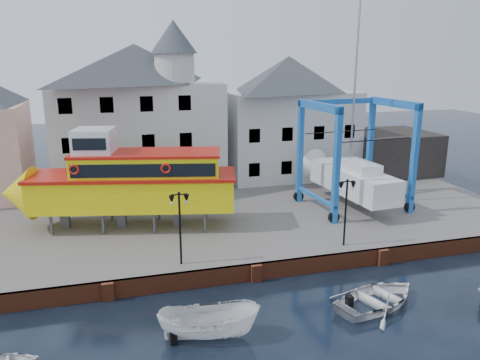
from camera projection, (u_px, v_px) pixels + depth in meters
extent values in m
plane|color=black|center=(256.00, 281.00, 26.28)|extent=(140.00, 140.00, 0.00)
cube|color=#5F5A58|center=(214.00, 211.00, 36.40)|extent=(44.00, 22.00, 1.00)
cube|color=maroon|center=(255.00, 272.00, 26.27)|extent=(44.00, 0.25, 1.00)
cube|color=maroon|center=(108.00, 292.00, 24.06)|extent=(0.60, 0.36, 1.00)
cube|color=maroon|center=(256.00, 273.00, 26.11)|extent=(0.60, 0.36, 1.00)
cube|color=maroon|center=(383.00, 257.00, 28.16)|extent=(0.60, 0.36, 1.00)
cube|color=silver|center=(139.00, 135.00, 40.81)|extent=(14.00, 8.00, 9.00)
pyramid|color=#394047|center=(135.00, 63.00, 39.23)|extent=(14.00, 8.00, 3.20)
cube|color=black|center=(72.00, 183.00, 36.46)|extent=(1.00, 0.08, 1.20)
cube|color=black|center=(112.00, 181.00, 37.23)|extent=(1.00, 0.08, 1.20)
cube|color=black|center=(150.00, 178.00, 38.00)|extent=(1.00, 0.08, 1.20)
cube|color=black|center=(187.00, 176.00, 38.77)|extent=(1.00, 0.08, 1.20)
cube|color=black|center=(69.00, 146.00, 35.68)|extent=(1.00, 0.08, 1.20)
cube|color=black|center=(109.00, 144.00, 36.45)|extent=(1.00, 0.08, 1.20)
cube|color=black|center=(148.00, 142.00, 37.22)|extent=(1.00, 0.08, 1.20)
cube|color=black|center=(186.00, 140.00, 37.99)|extent=(1.00, 0.08, 1.20)
cube|color=black|center=(65.00, 106.00, 34.91)|extent=(1.00, 0.08, 1.20)
cube|color=black|center=(107.00, 105.00, 35.68)|extent=(1.00, 0.08, 1.20)
cube|color=black|center=(146.00, 104.00, 36.45)|extent=(1.00, 0.08, 1.20)
cube|color=black|center=(185.00, 103.00, 37.22)|extent=(1.00, 0.08, 1.20)
cylinder|color=silver|center=(175.00, 69.00, 37.87)|extent=(3.20, 3.20, 2.40)
cone|color=#394047|center=(173.00, 37.00, 37.22)|extent=(3.80, 3.80, 2.60)
cube|color=silver|center=(287.00, 133.00, 44.99)|extent=(12.00, 8.00, 8.00)
pyramid|color=#394047|center=(289.00, 74.00, 43.54)|extent=(12.00, 8.00, 3.20)
cube|color=black|center=(254.00, 170.00, 40.77)|extent=(1.00, 0.08, 1.20)
cube|color=black|center=(286.00, 168.00, 41.54)|extent=(1.00, 0.08, 1.20)
cube|color=black|center=(317.00, 166.00, 42.31)|extent=(1.00, 0.08, 1.20)
cube|color=black|center=(347.00, 164.00, 43.08)|extent=(1.00, 0.08, 1.20)
cube|color=black|center=(254.00, 136.00, 40.00)|extent=(1.00, 0.08, 1.20)
cube|color=black|center=(287.00, 134.00, 40.76)|extent=(1.00, 0.08, 1.20)
cube|color=black|center=(319.00, 133.00, 41.53)|extent=(1.00, 0.08, 1.20)
cube|color=black|center=(349.00, 131.00, 42.30)|extent=(1.00, 0.08, 1.20)
cube|color=black|center=(388.00, 152.00, 46.21)|extent=(8.00, 7.00, 4.00)
cylinder|color=black|center=(180.00, 230.00, 25.60)|extent=(0.12, 0.12, 4.00)
cube|color=black|center=(179.00, 194.00, 25.07)|extent=(0.90, 0.06, 0.06)
sphere|color=black|center=(179.00, 193.00, 25.05)|extent=(0.16, 0.16, 0.16)
cone|color=black|center=(172.00, 200.00, 25.04)|extent=(0.32, 0.32, 0.45)
sphere|color=white|center=(172.00, 203.00, 25.08)|extent=(0.18, 0.18, 0.18)
cone|color=black|center=(186.00, 199.00, 25.24)|extent=(0.32, 0.32, 0.45)
sphere|color=white|center=(187.00, 202.00, 25.29)|extent=(0.18, 0.18, 0.18)
cylinder|color=black|center=(345.00, 214.00, 28.16)|extent=(0.12, 0.12, 4.00)
cube|color=black|center=(347.00, 182.00, 27.63)|extent=(0.90, 0.06, 0.06)
sphere|color=black|center=(347.00, 180.00, 27.61)|extent=(0.16, 0.16, 0.16)
cone|color=black|center=(341.00, 186.00, 27.60)|extent=(0.32, 0.32, 0.45)
sphere|color=white|center=(341.00, 189.00, 27.65)|extent=(0.18, 0.18, 0.18)
cone|color=black|center=(353.00, 185.00, 27.80)|extent=(0.32, 0.32, 0.45)
sphere|color=white|center=(353.00, 188.00, 27.85)|extent=(0.18, 0.18, 0.18)
cylinder|color=#59595E|center=(51.00, 225.00, 30.15)|extent=(0.24, 0.24, 1.41)
cylinder|color=#59595E|center=(64.00, 211.00, 32.69)|extent=(0.24, 0.24, 1.41)
cylinder|color=#59595E|center=(103.00, 224.00, 30.30)|extent=(0.24, 0.24, 1.41)
cylinder|color=#59595E|center=(112.00, 211.00, 32.85)|extent=(0.24, 0.24, 1.41)
cylinder|color=#59595E|center=(154.00, 223.00, 30.46)|extent=(0.24, 0.24, 1.41)
cylinder|color=#59595E|center=(159.00, 210.00, 33.00)|extent=(0.24, 0.24, 1.41)
cylinder|color=#59595E|center=(205.00, 222.00, 30.61)|extent=(0.24, 0.24, 1.41)
cylinder|color=#59595E|center=(206.00, 209.00, 33.16)|extent=(0.24, 0.24, 1.41)
cube|color=#59595E|center=(65.00, 218.00, 31.44)|extent=(0.65, 0.58, 1.41)
cube|color=#59595E|center=(122.00, 217.00, 31.62)|extent=(0.65, 0.58, 1.41)
cube|color=#59595E|center=(178.00, 216.00, 31.80)|extent=(0.65, 0.58, 1.41)
cube|color=yellow|center=(134.00, 192.00, 31.21)|extent=(13.66, 6.37, 2.07)
cone|color=yellow|center=(18.00, 193.00, 30.85)|extent=(2.80, 3.95, 3.58)
cube|color=red|center=(133.00, 175.00, 30.92)|extent=(13.97, 6.58, 0.21)
cube|color=yellow|center=(147.00, 166.00, 30.79)|extent=(9.90, 5.18, 1.51)
cube|color=black|center=(143.00, 171.00, 29.21)|extent=(8.84, 2.03, 0.85)
cube|color=black|center=(150.00, 159.00, 32.36)|extent=(8.84, 2.03, 0.85)
cube|color=red|center=(146.00, 153.00, 30.58)|extent=(10.10, 5.32, 0.17)
cube|color=white|center=(94.00, 142.00, 30.22)|extent=(2.93, 2.93, 1.72)
cube|color=black|center=(89.00, 144.00, 28.99)|extent=(2.02, 0.51, 0.75)
torus|color=red|center=(74.00, 170.00, 28.92)|extent=(0.67, 0.27, 0.66)
torus|color=red|center=(166.00, 168.00, 29.19)|extent=(0.67, 0.27, 0.66)
cube|color=#163AA6|center=(337.00, 167.00, 31.47)|extent=(0.43, 0.43, 7.99)
cylinder|color=black|center=(334.00, 217.00, 32.40)|extent=(0.82, 0.35, 0.80)
cube|color=#163AA6|center=(300.00, 152.00, 36.27)|extent=(0.43, 0.43, 7.99)
cylinder|color=black|center=(298.00, 196.00, 37.20)|extent=(0.82, 0.35, 0.80)
cube|color=#163AA6|center=(414.00, 160.00, 33.64)|extent=(0.43, 0.43, 7.99)
cylinder|color=black|center=(409.00, 207.00, 34.57)|extent=(0.82, 0.35, 0.80)
cube|color=#163AA6|center=(370.00, 147.00, 38.44)|extent=(0.43, 0.43, 7.99)
cylinder|color=black|center=(367.00, 189.00, 39.37)|extent=(0.82, 0.35, 0.80)
cube|color=#163AA6|center=(319.00, 106.00, 32.89)|extent=(0.90, 5.72, 0.56)
cube|color=#163AA6|center=(315.00, 197.00, 34.61)|extent=(0.78, 5.71, 0.24)
cube|color=#163AA6|center=(395.00, 103.00, 35.06)|extent=(0.90, 5.72, 0.56)
cube|color=#163AA6|center=(388.00, 188.00, 36.78)|extent=(0.78, 5.71, 0.24)
cube|color=#163AA6|center=(339.00, 101.00, 36.38)|extent=(6.85, 1.00, 0.40)
cube|color=white|center=(353.00, 181.00, 35.46)|extent=(3.36, 8.75, 1.83)
cone|color=white|center=(320.00, 166.00, 40.05)|extent=(2.77, 2.05, 2.62)
cube|color=#59595E|center=(352.00, 197.00, 35.80)|extent=(0.45, 2.07, 0.80)
cube|color=white|center=(359.00, 166.00, 34.62)|extent=(2.12, 3.57, 0.68)
cylinder|color=#99999E|center=(355.00, 84.00, 34.11)|extent=(0.17, 0.17, 12.55)
cube|color=black|center=(373.00, 140.00, 32.70)|extent=(6.23, 0.67, 0.05)
cube|color=black|center=(341.00, 131.00, 36.42)|extent=(6.23, 0.67, 0.05)
imported|color=white|center=(209.00, 338.00, 20.97)|extent=(4.84, 2.63, 1.77)
imported|color=white|center=(377.00, 305.00, 23.74)|extent=(5.85, 4.94, 1.03)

